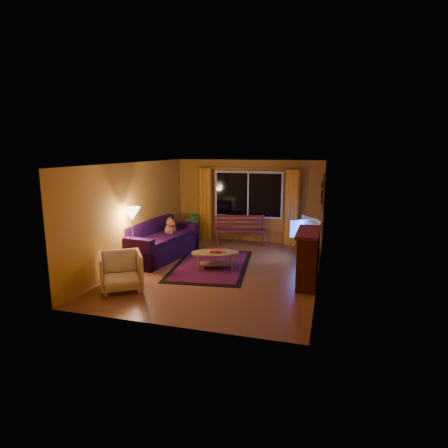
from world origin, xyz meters
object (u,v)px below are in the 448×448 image
(bench, at_px, (240,237))
(coffee_table, at_px, (215,260))
(floor_lamp, at_px, (133,239))
(armchair, at_px, (121,269))
(tv_console, at_px, (307,248))
(sofa, at_px, (161,240))

(bench, relative_size, coffee_table, 1.30)
(floor_lamp, bearing_deg, armchair, -71.75)
(coffee_table, xyz_separation_m, tv_console, (2.04, 1.57, 0.05))
(sofa, relative_size, tv_console, 1.94)
(sofa, distance_m, floor_lamp, 1.10)
(sofa, height_order, floor_lamp, floor_lamp)
(bench, height_order, coffee_table, bench)
(sofa, distance_m, coffee_table, 1.75)
(bench, relative_size, floor_lamp, 0.99)
(bench, bearing_deg, floor_lamp, -136.67)
(sofa, height_order, coffee_table, sofa)
(armchair, xyz_separation_m, tv_console, (3.48, 3.38, -0.17))
(armchair, height_order, floor_lamp, floor_lamp)
(bench, relative_size, armchair, 1.75)
(floor_lamp, bearing_deg, sofa, 79.12)
(floor_lamp, height_order, tv_console, floor_lamp)
(tv_console, bearing_deg, bench, 149.32)
(armchair, relative_size, tv_console, 0.70)
(sofa, height_order, tv_console, sofa)
(bench, distance_m, coffee_table, 2.41)
(tv_console, bearing_deg, floor_lamp, -159.36)
(bench, distance_m, tv_console, 2.17)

